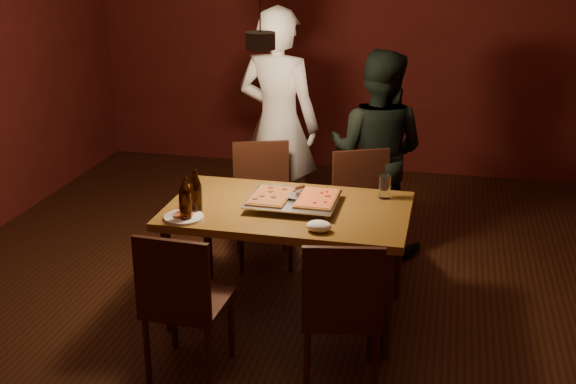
% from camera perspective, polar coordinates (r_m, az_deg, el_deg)
% --- Properties ---
extents(room_shell, '(6.00, 6.00, 6.00)m').
position_cam_1_polar(room_shell, '(4.46, -2.14, 7.40)').
color(room_shell, '#381D0F').
rests_on(room_shell, ground).
extents(dining_table, '(1.50, 0.90, 0.75)m').
position_cam_1_polar(dining_table, '(4.51, 0.00, -2.07)').
color(dining_table, brown).
rests_on(dining_table, floor).
extents(chair_far_left, '(0.54, 0.54, 0.49)m').
position_cam_1_polar(chair_far_left, '(5.36, -2.04, 0.02)').
color(chair_far_left, '#38190F').
rests_on(chair_far_left, floor).
extents(chair_far_right, '(0.56, 0.56, 0.49)m').
position_cam_1_polar(chair_far_right, '(5.18, 6.05, -0.81)').
color(chair_far_right, '#38190F').
rests_on(chair_far_right, floor).
extents(chair_near_left, '(0.44, 0.44, 0.49)m').
position_cam_1_polar(chair_near_left, '(3.96, -8.42, -7.89)').
color(chair_near_left, '#38190F').
rests_on(chair_near_left, floor).
extents(chair_near_right, '(0.49, 0.49, 0.49)m').
position_cam_1_polar(chair_near_right, '(3.85, 4.28, -8.57)').
color(chair_near_right, '#38190F').
rests_on(chair_near_right, floor).
extents(pizza_tray, '(0.59, 0.50, 0.05)m').
position_cam_1_polar(pizza_tray, '(4.50, 0.42, -0.79)').
color(pizza_tray, silver).
rests_on(pizza_tray, dining_table).
extents(pizza_meat, '(0.24, 0.37, 0.02)m').
position_cam_1_polar(pizza_meat, '(4.51, -1.36, -0.30)').
color(pizza_meat, maroon).
rests_on(pizza_meat, pizza_tray).
extents(pizza_cheese, '(0.24, 0.37, 0.02)m').
position_cam_1_polar(pizza_cheese, '(4.47, 2.33, -0.48)').
color(pizza_cheese, gold).
rests_on(pizza_cheese, pizza_tray).
extents(spatula, '(0.13, 0.25, 0.04)m').
position_cam_1_polar(spatula, '(4.50, 0.40, -0.28)').
color(spatula, silver).
rests_on(spatula, pizza_tray).
extents(beer_bottle_a, '(0.07, 0.07, 0.28)m').
position_cam_1_polar(beer_bottle_a, '(4.27, -8.15, -0.55)').
color(beer_bottle_a, black).
rests_on(beer_bottle_a, dining_table).
extents(beer_bottle_b, '(0.07, 0.07, 0.27)m').
position_cam_1_polar(beer_bottle_b, '(4.39, -7.31, 0.07)').
color(beer_bottle_b, black).
rests_on(beer_bottle_b, dining_table).
extents(water_glass_left, '(0.08, 0.08, 0.12)m').
position_cam_1_polar(water_glass_left, '(4.52, -7.28, -0.37)').
color(water_glass_left, silver).
rests_on(water_glass_left, dining_table).
extents(water_glass_right, '(0.07, 0.07, 0.15)m').
position_cam_1_polar(water_glass_right, '(4.65, 7.65, 0.40)').
color(water_glass_right, silver).
rests_on(water_glass_right, dining_table).
extents(plate_slice, '(0.24, 0.24, 0.03)m').
position_cam_1_polar(plate_slice, '(4.35, -8.23, -1.97)').
color(plate_slice, white).
rests_on(plate_slice, dining_table).
extents(napkin, '(0.15, 0.11, 0.06)m').
position_cam_1_polar(napkin, '(4.13, 2.46, -2.71)').
color(napkin, white).
rests_on(napkin, dining_table).
extents(diner_white, '(0.75, 0.57, 1.84)m').
position_cam_1_polar(diner_white, '(5.69, -0.76, 5.31)').
color(diner_white, silver).
rests_on(diner_white, floor).
extents(diner_dark, '(0.85, 0.72, 1.56)m').
position_cam_1_polar(diner_dark, '(5.50, 7.05, 3.10)').
color(diner_dark, black).
rests_on(diner_dark, floor).
extents(pendant_lamp, '(0.18, 0.18, 1.10)m').
position_cam_1_polar(pendant_lamp, '(4.39, -2.20, 12.00)').
color(pendant_lamp, black).
rests_on(pendant_lamp, ceiling).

